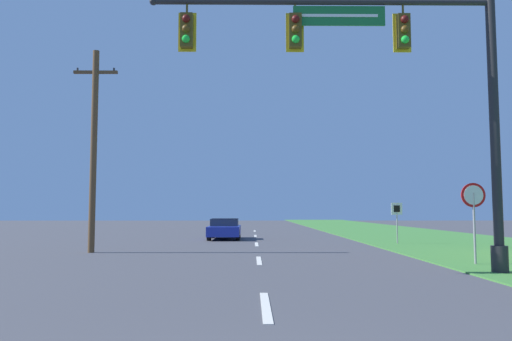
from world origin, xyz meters
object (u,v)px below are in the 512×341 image
Objects in this scene: signal_mast at (400,80)px; stop_sign at (474,205)px; utility_pole_near at (94,146)px; route_sign_post at (397,214)px; car_ahead at (225,229)px.

signal_mast is 4.88m from stop_sign.
stop_sign is 14.36m from utility_pole_near.
utility_pole_near is (-13.74, -4.87, 2.76)m from route_sign_post.
signal_mast reaches higher than car_ahead.
stop_sign is (8.50, -14.01, 1.26)m from car_ahead.
route_sign_post is (0.39, 9.59, -0.34)m from stop_sign.
signal_mast is 17.65m from car_ahead.
stop_sign is at bearing -19.47° from utility_pole_near.
signal_mast reaches higher than route_sign_post.
route_sign_post is at bearing 19.52° from utility_pole_near.
signal_mast is at bearing -144.17° from stop_sign.
signal_mast reaches higher than stop_sign.
stop_sign is at bearing -58.76° from car_ahead.
utility_pole_near is (-4.85, -9.29, 3.68)m from car_ahead.
stop_sign is 9.60m from route_sign_post.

